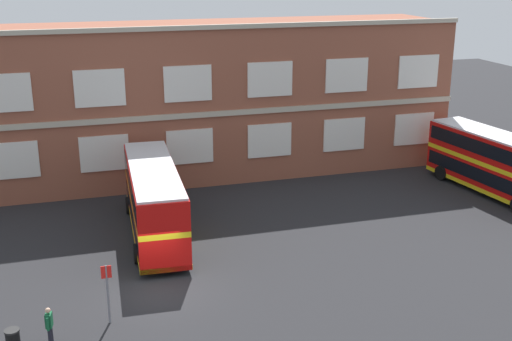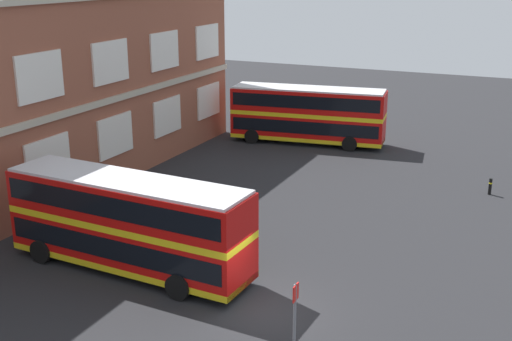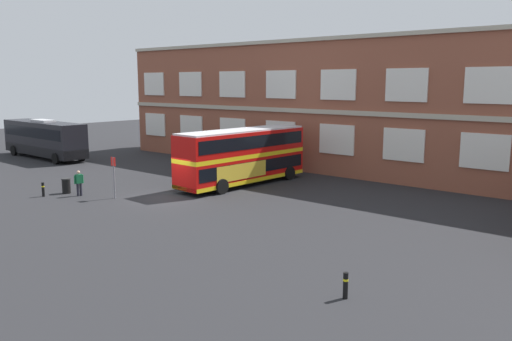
{
  "view_description": "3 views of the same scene",
  "coord_description": "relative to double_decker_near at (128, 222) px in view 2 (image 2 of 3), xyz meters",
  "views": [
    {
      "loc": [
        -3.46,
        -27.63,
        14.89
      ],
      "look_at": [
        6.1,
        4.58,
        4.03
      ],
      "focal_mm": 45.76,
      "sensor_mm": 36.0,
      "label": 1
    },
    {
      "loc": [
        -19.92,
        -8.8,
        12.41
      ],
      "look_at": [
        6.99,
        3.62,
        3.05
      ],
      "focal_mm": 45.62,
      "sensor_mm": 36.0,
      "label": 2
    },
    {
      "loc": [
        25.99,
        -21.41,
        7.47
      ],
      "look_at": [
        5.92,
        2.16,
        2.2
      ],
      "focal_mm": 36.65,
      "sensor_mm": 36.0,
      "label": 3
    }
  ],
  "objects": [
    {
      "name": "safety_bollard_west",
      "position": [
        16.41,
        -12.94,
        -1.66
      ],
      "size": [
        0.19,
        0.19,
        0.95
      ],
      "color": "black",
      "rests_on": "ground"
    },
    {
      "name": "bus_stand_flag",
      "position": [
        -3.25,
        -8.8,
        -0.51
      ],
      "size": [
        0.44,
        0.1,
        2.7
      ],
      "color": "slate",
      "rests_on": "ground"
    },
    {
      "name": "double_decker_middle",
      "position": [
        22.64,
        0.41,
        0.0
      ],
      "size": [
        4.05,
        11.25,
        4.07
      ],
      "color": "red",
      "rests_on": "ground"
    },
    {
      "name": "ground_plane",
      "position": [
        -0.79,
        -4.66,
        -2.15
      ],
      "size": [
        120.0,
        120.0,
        0.0
      ],
      "primitive_type": "plane",
      "color": "#232326"
    },
    {
      "name": "double_decker_near",
      "position": [
        0.0,
        0.0,
        0.0
      ],
      "size": [
        3.25,
        11.11,
        4.07
      ],
      "color": "red",
      "rests_on": "ground"
    }
  ]
}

